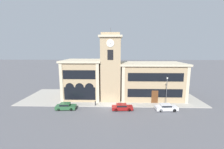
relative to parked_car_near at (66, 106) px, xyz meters
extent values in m
plane|color=#56565B|center=(9.19, 1.43, -0.70)|extent=(300.00, 300.00, 0.00)
cube|color=#A39E93|center=(9.19, 8.33, -0.63)|extent=(43.67, 13.80, 0.15)
cube|color=tan|center=(9.19, 6.32, 6.82)|extent=(4.58, 4.58, 15.05)
cube|color=beige|center=(9.19, 6.32, 14.58)|extent=(5.28, 5.28, 0.45)
cube|color=tan|center=(9.19, 6.32, 15.10)|extent=(4.22, 4.22, 0.60)
cylinder|color=#4C4C51|center=(9.19, 6.32, 16.00)|extent=(0.10, 0.10, 1.20)
cylinder|color=silver|center=(9.19, 3.98, 13.02)|extent=(1.66, 0.10, 1.66)
cylinder|color=black|center=(9.19, 3.91, 13.02)|extent=(0.13, 0.04, 0.13)
cylinder|color=silver|center=(11.53, 6.32, 13.02)|extent=(0.10, 1.66, 1.66)
cylinder|color=black|center=(11.60, 6.32, 13.02)|extent=(0.04, 0.13, 0.13)
cube|color=black|center=(9.19, 3.99, 10.50)|extent=(1.28, 0.10, 2.20)
cube|color=tan|center=(2.04, 8.63, 3.95)|extent=(9.12, 9.20, 9.30)
cube|color=beige|center=(2.04, 8.63, 8.82)|extent=(9.82, 9.90, 0.45)
cube|color=beige|center=(-2.17, 3.97, 3.95)|extent=(0.70, 0.16, 9.30)
cube|color=beige|center=(6.25, 3.97, 3.95)|extent=(0.70, 0.16, 9.30)
cube|color=black|center=(2.04, 3.99, 5.99)|extent=(7.47, 0.10, 2.05)
cube|color=black|center=(2.04, 3.99, 1.53)|extent=(7.29, 0.10, 2.98)
cylinder|color=black|center=(-0.24, 3.98, 3.02)|extent=(2.01, 0.06, 2.01)
cylinder|color=black|center=(2.04, 3.98, 3.02)|extent=(2.01, 0.06, 2.01)
cylinder|color=black|center=(4.32, 3.98, 3.02)|extent=(2.01, 0.06, 2.01)
cube|color=tan|center=(19.41, 8.63, 3.60)|extent=(15.24, 9.20, 8.61)
cube|color=beige|center=(19.41, 8.63, 8.13)|extent=(15.94, 9.90, 0.45)
cube|color=beige|center=(12.13, 3.97, 3.60)|extent=(0.70, 0.16, 8.61)
cube|color=beige|center=(26.68, 3.97, 3.60)|extent=(0.70, 0.16, 8.61)
cube|color=black|center=(19.41, 3.99, 5.50)|extent=(12.50, 0.10, 1.89)
cube|color=#5B3319|center=(19.41, 3.98, 0.85)|extent=(1.50, 0.12, 3.10)
cube|color=black|center=(19.41, 3.99, 1.78)|extent=(12.50, 0.10, 1.93)
cube|color=#285633|center=(0.05, 0.00, -0.19)|extent=(4.18, 2.03, 0.69)
cube|color=#285633|center=(-0.11, -0.01, 0.40)|extent=(2.05, 1.73, 0.49)
cube|color=black|center=(-0.11, -0.01, 0.40)|extent=(1.97, 1.77, 0.36)
cylinder|color=black|center=(1.28, 0.87, -0.39)|extent=(0.63, 0.25, 0.62)
cylinder|color=black|center=(1.36, -0.72, -0.39)|extent=(0.63, 0.25, 0.62)
cylinder|color=black|center=(-1.26, 0.73, -0.39)|extent=(0.63, 0.25, 0.62)
cylinder|color=black|center=(-1.17, -0.86, -0.39)|extent=(0.63, 0.25, 0.62)
cube|color=maroon|center=(11.80, 0.00, -0.20)|extent=(4.37, 1.95, 0.62)
cube|color=maroon|center=(11.63, -0.01, 0.33)|extent=(2.14, 1.66, 0.45)
cube|color=black|center=(11.63, -0.01, 0.33)|extent=(2.06, 1.69, 0.34)
cylinder|color=black|center=(13.08, 0.82, -0.36)|extent=(0.70, 0.26, 0.69)
cylinder|color=black|center=(13.17, -0.67, -0.36)|extent=(0.70, 0.26, 0.69)
cylinder|color=black|center=(10.43, 0.68, -0.36)|extent=(0.70, 0.26, 0.69)
cylinder|color=black|center=(10.51, -0.82, -0.36)|extent=(0.70, 0.26, 0.69)
cube|color=silver|center=(20.78, 0.00, -0.16)|extent=(4.49, 2.12, 0.70)
cube|color=silver|center=(20.60, -0.01, 0.41)|extent=(2.20, 1.81, 0.45)
cube|color=black|center=(20.60, -0.01, 0.41)|extent=(2.12, 1.84, 0.34)
cylinder|color=black|center=(22.09, 0.91, -0.35)|extent=(0.72, 0.26, 0.70)
cylinder|color=black|center=(22.18, -0.75, -0.35)|extent=(0.72, 0.26, 0.70)
cylinder|color=black|center=(19.37, 0.76, -0.35)|extent=(0.72, 0.26, 0.70)
cylinder|color=black|center=(19.46, -0.90, -0.35)|extent=(0.72, 0.26, 0.70)
cylinder|color=#4C4C51|center=(21.28, 1.86, 2.47)|extent=(0.12, 0.12, 6.05)
sphere|color=silver|center=(21.28, 1.86, 5.68)|extent=(0.36, 0.36, 0.36)
cylinder|color=black|center=(5.93, 2.02, -0.10)|extent=(0.18, 0.18, 0.90)
sphere|color=black|center=(5.93, 2.02, 0.43)|extent=(0.16, 0.16, 0.16)
cylinder|color=red|center=(11.97, 1.66, -0.20)|extent=(0.22, 0.22, 0.70)
sphere|color=red|center=(11.97, 1.66, 0.22)|extent=(0.19, 0.19, 0.19)
camera|label=1|loc=(10.49, -29.36, 11.67)|focal=24.00mm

